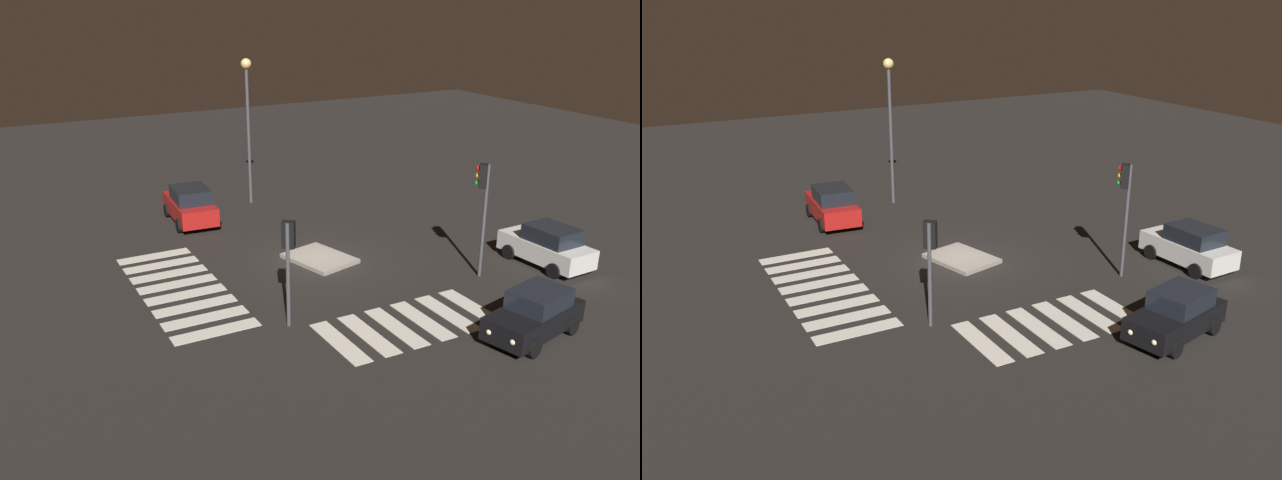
{
  "view_description": "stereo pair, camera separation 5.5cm",
  "coord_description": "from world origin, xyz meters",
  "views": [
    {
      "loc": [
        24.34,
        -13.09,
        11.3
      ],
      "look_at": [
        0.0,
        0.0,
        1.0
      ],
      "focal_mm": 37.96,
      "sensor_mm": 36.0,
      "label": 1
    },
    {
      "loc": [
        24.37,
        -13.05,
        11.3
      ],
      "look_at": [
        0.0,
        0.0,
        1.0
      ],
      "focal_mm": 37.96,
      "sensor_mm": 36.0,
      "label": 2
    }
  ],
  "objects": [
    {
      "name": "crosswalk_side",
      "position": [
        6.76,
        -0.0,
        0.01
      ],
      "size": [
        3.2,
        6.45,
        0.02
      ],
      "color": "silver",
      "rests_on": "ground"
    },
    {
      "name": "car_white",
      "position": [
        4.99,
        8.47,
        0.88
      ],
      "size": [
        4.19,
        2.08,
        1.79
      ],
      "rotation": [
        0.0,
        0.0,
        3.18
      ],
      "color": "silver",
      "rests_on": "ground"
    },
    {
      "name": "traffic_light_north",
      "position": [
        4.49,
        5.01,
        3.62
      ],
      "size": [
        0.54,
        0.53,
        4.79
      ],
      "rotation": [
        0.0,
        0.0,
        -2.3
      ],
      "color": "#47474C",
      "rests_on": "ground"
    },
    {
      "name": "car_red",
      "position": [
        -7.81,
        -3.33,
        0.93
      ],
      "size": [
        4.47,
        2.28,
        1.9
      ],
      "rotation": [
        0.0,
        0.0,
        3.08
      ],
      "color": "red",
      "rests_on": "ground"
    },
    {
      "name": "traffic_light_east",
      "position": [
        4.71,
        -3.76,
        2.94
      ],
      "size": [
        0.53,
        0.54,
        3.88
      ],
      "rotation": [
        0.0,
        0.0,
        2.47
      ],
      "color": "#47474C",
      "rests_on": "ground"
    },
    {
      "name": "street_lamp",
      "position": [
        -9.55,
        0.73,
        5.36
      ],
      "size": [
        0.56,
        0.56,
        7.89
      ],
      "color": "#47474C",
      "rests_on": "ground"
    },
    {
      "name": "crosswalk_near",
      "position": [
        0.0,
        -6.31,
        0.01
      ],
      "size": [
        8.75,
        3.2,
        0.02
      ],
      "color": "silver",
      "rests_on": "ground"
    },
    {
      "name": "ground_plane",
      "position": [
        0.0,
        0.0,
        0.0
      ],
      "size": [
        80.0,
        80.0,
        0.0
      ],
      "primitive_type": "plane",
      "color": "black"
    },
    {
      "name": "car_black",
      "position": [
        9.52,
        3.24,
        0.84
      ],
      "size": [
        2.49,
        4.14,
        1.71
      ],
      "rotation": [
        0.0,
        0.0,
        -1.34
      ],
      "color": "black",
      "rests_on": "ground"
    },
    {
      "name": "traffic_island",
      "position": [
        -0.11,
        0.04,
        0.09
      ],
      "size": [
        3.36,
        2.84,
        0.18
      ],
      "color": "gray",
      "rests_on": "ground"
    }
  ]
}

